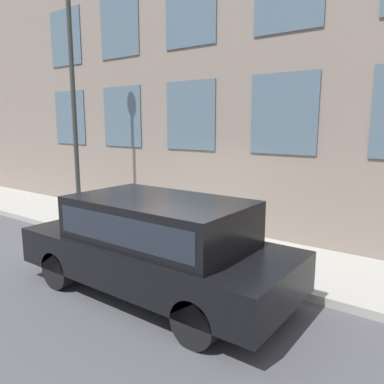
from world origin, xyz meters
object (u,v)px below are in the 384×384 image
object	(u,v)px
fire_hydrant	(177,229)
parked_truck_black_near	(156,240)
person	(207,216)
street_lamp	(72,74)

from	to	relation	value
fire_hydrant	parked_truck_black_near	world-z (taller)	parked_truck_black_near
fire_hydrant	person	xyz separation A→B (m)	(0.38, -0.52, 0.30)
person	parked_truck_black_near	distance (m)	2.28
person	street_lamp	world-z (taller)	street_lamp
parked_truck_black_near	fire_hydrant	bearing A→B (deg)	29.58
street_lamp	parked_truck_black_near	bearing A→B (deg)	-111.87
fire_hydrant	street_lamp	size ratio (longest dim) A/B	0.11
fire_hydrant	parked_truck_black_near	bearing A→B (deg)	-150.42
person	parked_truck_black_near	bearing A→B (deg)	145.88
parked_truck_black_near	street_lamp	size ratio (longest dim) A/B	0.74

